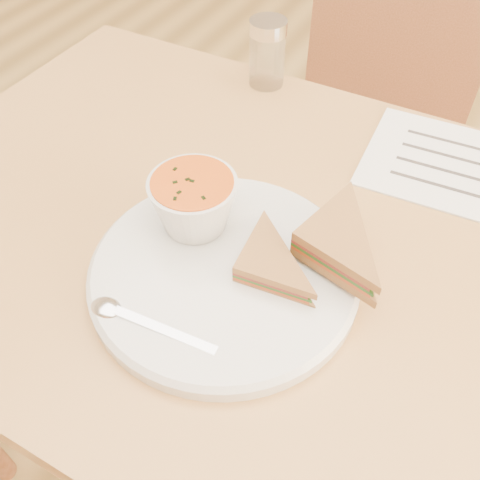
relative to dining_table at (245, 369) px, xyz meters
The scene contains 10 objects.
floor 0.38m from the dining_table, ahead, with size 5.00×6.00×0.01m, color olive.
dining_table is the anchor object (origin of this frame).
chair_far 0.54m from the dining_table, 88.24° to the left, with size 0.38×0.38×0.87m, color brown, non-canonical shape.
plate 0.39m from the dining_table, 79.38° to the right, with size 0.31×0.31×0.02m, color silver, non-canonical shape.
soup_bowl 0.43m from the dining_table, 134.63° to the right, with size 0.10×0.10×0.07m, color silver, non-canonical shape.
sandwich_half_a 0.42m from the dining_table, 70.77° to the right, with size 0.10×0.10×0.03m, color #A5793A, non-canonical shape.
sandwich_half_b 0.43m from the dining_table, 29.29° to the right, with size 0.11×0.11×0.04m, color #A5793A, non-canonical shape.
spoon 0.44m from the dining_table, 93.54° to the right, with size 0.18×0.04×0.01m, color silver, non-canonical shape.
paper_menu 0.50m from the dining_table, 47.76° to the left, with size 0.27×0.20×0.00m, color white, non-canonical shape.
condiment_shaker 0.54m from the dining_table, 112.32° to the left, with size 0.06×0.06×0.11m, color silver, non-canonical shape.
Camera 1 is at (0.22, -0.42, 1.24)m, focal length 40.00 mm.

